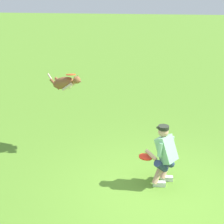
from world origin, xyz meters
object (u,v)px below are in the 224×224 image
object	(u,v)px
person	(165,154)
frisbee_flying	(71,75)
frisbee_held	(146,157)
dog	(65,83)

from	to	relation	value
person	frisbee_flying	size ratio (longest dim) A/B	5.69
person	frisbee_held	distance (m)	0.40
person	frisbee_flying	world-z (taller)	frisbee_flying
frisbee_held	person	bearing A→B (deg)	-178.03
person	frisbee_held	xyz separation A→B (m)	(0.39, 0.01, -0.09)
frisbee_flying	frisbee_held	world-z (taller)	frisbee_flying
frisbee_held	dog	bearing A→B (deg)	-38.49
person	frisbee_flying	xyz separation A→B (m)	(2.16, -1.41, 1.21)
frisbee_flying	frisbee_held	distance (m)	2.62
person	frisbee_flying	bearing A→B (deg)	3.28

